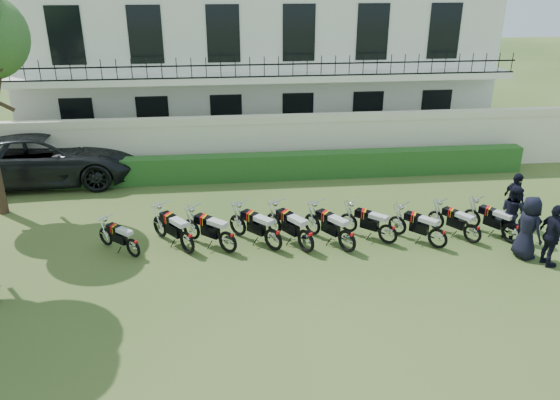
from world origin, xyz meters
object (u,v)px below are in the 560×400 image
Objects in this scene: motorcycle_4 at (306,236)px; officer_2 at (552,236)px; motorcycle_3 at (273,234)px; officer_5 at (514,200)px; motorcycle_1 at (187,237)px; motorcycle_9 at (512,228)px; motorcycle_6 at (388,229)px; motorcycle_5 at (347,236)px; motorcycle_7 at (438,234)px; motorcycle_0 at (133,244)px; officer_3 at (528,227)px; motorcycle_2 at (228,237)px; suv at (46,157)px; motorcycle_8 at (473,229)px; officer_4 at (513,212)px.

officer_2 is at bearing -45.37° from motorcycle_4.
officer_2 is (7.36, -1.59, 0.36)m from motorcycle_3.
officer_5 is (7.58, 0.86, 0.35)m from motorcycle_3.
motorcycle_9 is (9.42, -0.33, -0.04)m from motorcycle_1.
motorcycle_1 is 5.80m from motorcycle_6.
motorcycle_5 is (4.50, -0.39, 0.00)m from motorcycle_1.
motorcycle_1 reaches higher than motorcycle_7.
motorcycle_6 reaches higher than motorcycle_0.
motorcycle_4 is 1.01× the size of officer_3.
motorcycle_9 is at bearing -40.10° from motorcycle_7.
motorcycle_1 reaches higher than motorcycle_9.
motorcycle_5 is at bearing -53.96° from motorcycle_2.
motorcycle_1 is at bearing 133.33° from motorcycle_7.
motorcycle_9 is (4.92, 0.06, -0.05)m from motorcycle_5.
motorcycle_6 is 1.41m from motorcycle_7.
motorcycle_9 is (3.62, -0.30, -0.00)m from motorcycle_6.
motorcycle_7 is 0.21× the size of suv.
officer_2 is (11.28, -1.61, 0.45)m from motorcycle_0.
motorcycle_0 is at bearing -151.54° from suv.
motorcycle_2 is at bearing 137.49° from motorcycle_3.
suv is at bearing 98.26° from motorcycle_3.
officer_5 is at bearing -36.25° from motorcycle_3.
motorcycle_9 is at bearing -49.33° from motorcycle_0.
motorcycle_1 reaches higher than motorcycle_2.
officer_2 is at bearing -78.36° from motorcycle_8.
motorcycle_0 is 0.84× the size of motorcycle_2.
officer_4 is (9.56, -0.01, 0.31)m from motorcycle_1.
motorcycle_0 is 10.92m from motorcycle_9.
motorcycle_6 is at bearing 141.64° from motorcycle_9.
motorcycle_3 reaches higher than motorcycle_9.
motorcycle_8 is at bearing 37.56° from officer_3.
motorcycle_9 is 0.93× the size of officer_2.
motorcycle_2 is 8.33m from officer_3.
motorcycle_4 is 1.12× the size of motorcycle_9.
motorcycle_2 is 8.92m from officer_5.
motorcycle_4 is at bearing -42.22° from motorcycle_1.
motorcycle_3 is at bearing 137.41° from motorcycle_5.
motorcycle_8 is at bearing -39.03° from motorcycle_1.
suv reaches higher than motorcycle_4.
officer_4 is at bearing -47.44° from motorcycle_6.
motorcycle_4 is at bearing 145.92° from motorcycle_9.
motorcycle_7 is 2.28m from motorcycle_9.
officer_3 is at bearing -53.65° from motorcycle_0.
motorcycle_6 is at bearing 59.98° from officer_3.
motorcycle_2 is 1.29m from motorcycle_3.
motorcycle_4 reaches higher than motorcycle_6.
motorcycle_9 is at bearing -39.45° from motorcycle_1.
motorcycle_3 is 5.86m from motorcycle_8.
officer_2 is (9.79, -1.67, 0.36)m from motorcycle_1.
motorcycle_0 is 8.65m from motorcycle_7.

